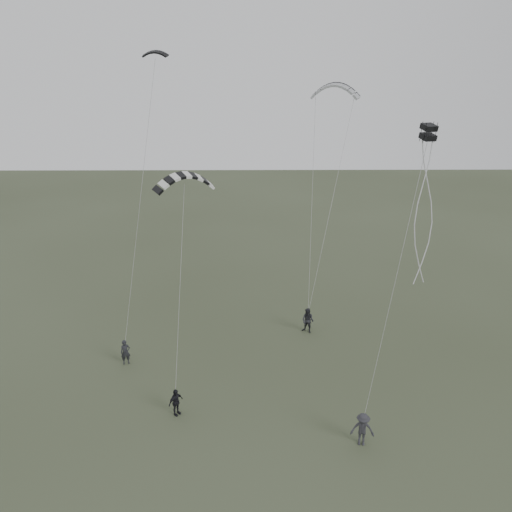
{
  "coord_description": "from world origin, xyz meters",
  "views": [
    {
      "loc": [
        0.74,
        -23.15,
        17.7
      ],
      "look_at": [
        1.01,
        5.3,
        7.02
      ],
      "focal_mm": 35.0,
      "sensor_mm": 36.0,
      "label": 1
    }
  ],
  "objects_px": {
    "kite_striped": "(184,175)",
    "flyer_far": "(362,429)",
    "flyer_left": "(126,352)",
    "kite_pale_large": "(335,85)",
    "kite_box": "(428,132)",
    "flyer_center": "(176,402)",
    "kite_dark_small": "(155,52)",
    "flyer_right": "(308,321)"
  },
  "relations": [
    {
      "from": "flyer_left",
      "to": "flyer_center",
      "type": "bearing_deg",
      "value": -72.56
    },
    {
      "from": "flyer_right",
      "to": "kite_dark_small",
      "type": "height_order",
      "value": "kite_dark_small"
    },
    {
      "from": "kite_box",
      "to": "kite_pale_large",
      "type": "bearing_deg",
      "value": 77.88
    },
    {
      "from": "flyer_left",
      "to": "flyer_far",
      "type": "distance_m",
      "value": 15.48
    },
    {
      "from": "flyer_center",
      "to": "flyer_far",
      "type": "xyz_separation_m",
      "value": [
        9.63,
        -2.42,
        0.11
      ]
    },
    {
      "from": "flyer_right",
      "to": "kite_pale_large",
      "type": "bearing_deg",
      "value": 105.76
    },
    {
      "from": "flyer_right",
      "to": "flyer_far",
      "type": "height_order",
      "value": "flyer_right"
    },
    {
      "from": "flyer_left",
      "to": "flyer_far",
      "type": "relative_size",
      "value": 0.91
    },
    {
      "from": "kite_dark_small",
      "to": "kite_box",
      "type": "distance_m",
      "value": 18.31
    },
    {
      "from": "flyer_center",
      "to": "kite_box",
      "type": "bearing_deg",
      "value": -40.95
    },
    {
      "from": "flyer_center",
      "to": "kite_box",
      "type": "relative_size",
      "value": 2.26
    },
    {
      "from": "flyer_left",
      "to": "flyer_right",
      "type": "bearing_deg",
      "value": -2.07
    },
    {
      "from": "kite_pale_large",
      "to": "kite_striped",
      "type": "bearing_deg",
      "value": -109.7
    },
    {
      "from": "kite_dark_small",
      "to": "flyer_left",
      "type": "bearing_deg",
      "value": -97.58
    },
    {
      "from": "kite_dark_small",
      "to": "kite_box",
      "type": "xyz_separation_m",
      "value": [
        14.56,
        -10.42,
        -3.83
      ]
    },
    {
      "from": "flyer_right",
      "to": "flyer_center",
      "type": "height_order",
      "value": "flyer_right"
    },
    {
      "from": "kite_striped",
      "to": "kite_dark_small",
      "type": "bearing_deg",
      "value": 82.48
    },
    {
      "from": "kite_striped",
      "to": "flyer_far",
      "type": "bearing_deg",
      "value": -65.49
    },
    {
      "from": "flyer_far",
      "to": "kite_pale_large",
      "type": "bearing_deg",
      "value": 96.35
    },
    {
      "from": "kite_box",
      "to": "flyer_far",
      "type": "bearing_deg",
      "value": -145.92
    },
    {
      "from": "kite_dark_small",
      "to": "kite_pale_large",
      "type": "height_order",
      "value": "kite_dark_small"
    },
    {
      "from": "flyer_far",
      "to": "kite_striped",
      "type": "distance_m",
      "value": 16.38
    },
    {
      "from": "flyer_left",
      "to": "kite_striped",
      "type": "xyz_separation_m",
      "value": [
        4.3,
        -0.04,
        11.36
      ]
    },
    {
      "from": "flyer_right",
      "to": "kite_pale_large",
      "type": "xyz_separation_m",
      "value": [
        2.37,
        8.09,
        15.67
      ]
    },
    {
      "from": "flyer_far",
      "to": "flyer_right",
      "type": "bearing_deg",
      "value": 106.37
    },
    {
      "from": "flyer_right",
      "to": "kite_box",
      "type": "bearing_deg",
      "value": -27.31
    },
    {
      "from": "flyer_left",
      "to": "kite_striped",
      "type": "bearing_deg",
      "value": -20.72
    },
    {
      "from": "flyer_left",
      "to": "kite_box",
      "type": "distance_m",
      "value": 21.95
    },
    {
      "from": "flyer_right",
      "to": "flyer_center",
      "type": "bearing_deg",
      "value": -99.95
    },
    {
      "from": "kite_pale_large",
      "to": "kite_box",
      "type": "bearing_deg",
      "value": -62.24
    },
    {
      "from": "flyer_left",
      "to": "flyer_center",
      "type": "distance_m",
      "value": 6.41
    },
    {
      "from": "flyer_far",
      "to": "kite_box",
      "type": "height_order",
      "value": "kite_box"
    },
    {
      "from": "flyer_center",
      "to": "kite_pale_large",
      "type": "height_order",
      "value": "kite_pale_large"
    },
    {
      "from": "flyer_left",
      "to": "flyer_far",
      "type": "xyz_separation_m",
      "value": [
        13.54,
        -7.49,
        0.08
      ]
    },
    {
      "from": "flyer_center",
      "to": "flyer_left",
      "type": "bearing_deg",
      "value": 79.61
    },
    {
      "from": "flyer_center",
      "to": "kite_striped",
      "type": "height_order",
      "value": "kite_striped"
    },
    {
      "from": "flyer_far",
      "to": "flyer_center",
      "type": "bearing_deg",
      "value": 174.82
    },
    {
      "from": "flyer_right",
      "to": "kite_striped",
      "type": "bearing_deg",
      "value": -120.72
    },
    {
      "from": "flyer_left",
      "to": "kite_dark_small",
      "type": "distance_m",
      "value": 19.29
    },
    {
      "from": "flyer_left",
      "to": "kite_pale_large",
      "type": "distance_m",
      "value": 24.52
    },
    {
      "from": "kite_box",
      "to": "kite_dark_small",
      "type": "bearing_deg",
      "value": 124.8
    },
    {
      "from": "flyer_far",
      "to": "kite_dark_small",
      "type": "relative_size",
      "value": 1.1
    }
  ]
}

